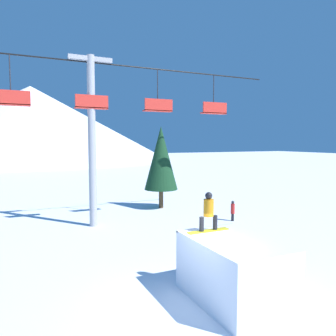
{
  "coord_description": "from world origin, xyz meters",
  "views": [
    {
      "loc": [
        -4.46,
        -8.01,
        4.83
      ],
      "look_at": [
        1.43,
        4.41,
        3.69
      ],
      "focal_mm": 35.0,
      "sensor_mm": 36.0,
      "label": 1
    }
  ],
  "objects": [
    {
      "name": "distant_skier",
      "position": [
        7.43,
        7.91,
        0.67
      ],
      "size": [
        0.24,
        0.24,
        1.23
      ],
      "color": "black",
      "rests_on": "ground_plane"
    },
    {
      "name": "ground_plane",
      "position": [
        0.0,
        0.0,
        0.0
      ],
      "size": [
        220.0,
        220.0,
        0.0
      ],
      "primitive_type": "plane",
      "color": "white"
    },
    {
      "name": "mountain_ridge",
      "position": [
        0.0,
        81.2,
        9.21
      ],
      "size": [
        68.49,
        68.49,
        18.42
      ],
      "color": "silver",
      "rests_on": "ground_plane"
    },
    {
      "name": "snow_ramp",
      "position": [
        1.43,
        -0.22,
        0.95
      ],
      "size": [
        2.25,
        3.27,
        1.89
      ],
      "color": "white",
      "rests_on": "ground_plane"
    },
    {
      "name": "chairlift",
      "position": [
        -0.45,
        10.32,
        5.85
      ],
      "size": [
        23.57,
        0.44,
        9.52
      ],
      "color": "#9E9EA3",
      "rests_on": "ground_plane"
    },
    {
      "name": "pine_tree_near",
      "position": [
        5.09,
        13.27,
        3.6
      ],
      "size": [
        2.38,
        2.38,
        5.88
      ],
      "color": "#4C3823",
      "rests_on": "ground_plane"
    },
    {
      "name": "snowboarder",
      "position": [
        1.21,
        0.88,
        2.53
      ],
      "size": [
        1.48,
        0.33,
        1.29
      ],
      "color": "yellow",
      "rests_on": "snow_ramp"
    }
  ]
}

